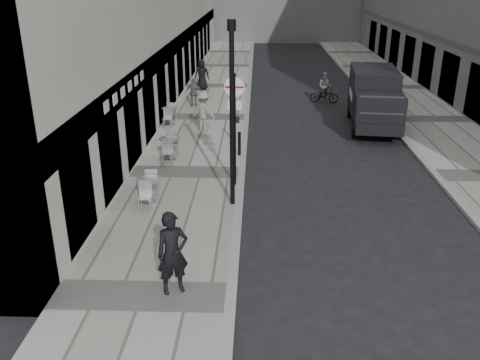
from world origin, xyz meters
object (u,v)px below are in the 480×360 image
object	(u,v)px
sign_post	(234,115)
lamppost	(232,107)
walking_man	(173,253)
cyclist	(324,91)
panel_van	(374,96)

from	to	relation	value
sign_post	lamppost	xyz separation A→B (m)	(-0.00, -1.56, 0.66)
walking_man	sign_post	bearing A→B (deg)	55.92
lamppost	cyclist	bearing A→B (deg)	72.18
walking_man	panel_van	xyz separation A→B (m)	(7.31, 14.06, 0.38)
walking_man	sign_post	distance (m)	6.58
walking_man	sign_post	world-z (taller)	sign_post
walking_man	panel_van	bearing A→B (deg)	38.21
panel_van	cyclist	bearing A→B (deg)	116.04
cyclist	sign_post	bearing A→B (deg)	-98.72
lamppost	cyclist	xyz separation A→B (m)	(4.50, 14.01, -2.52)
lamppost	panel_van	world-z (taller)	lamppost
panel_van	cyclist	world-z (taller)	panel_van
sign_post	cyclist	size ratio (longest dim) A/B	2.19
sign_post	cyclist	xyz separation A→B (m)	(4.50, 12.45, -1.86)
panel_van	lamppost	bearing A→B (deg)	-117.71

